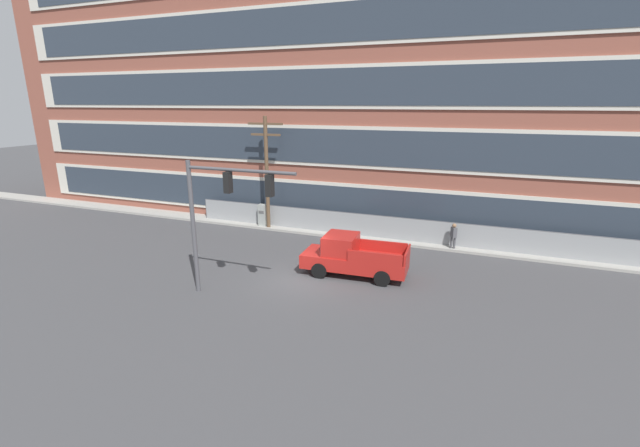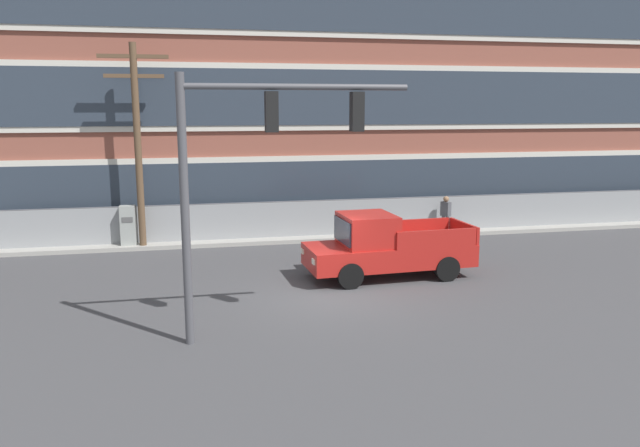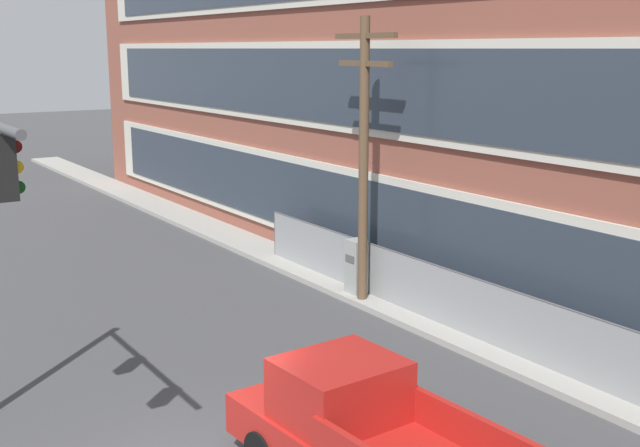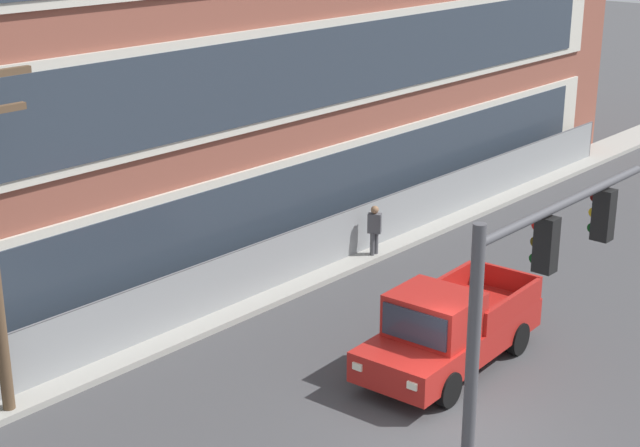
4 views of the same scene
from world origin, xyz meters
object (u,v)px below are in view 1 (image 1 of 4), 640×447
(traffic_signal_mast, at_px, (219,203))
(utility_pole_near_corner, at_px, (267,168))
(pedestrian_near_cabinet, at_px, (453,235))
(electrical_cabinet, at_px, (263,216))
(pickup_truck_red, at_px, (352,257))

(traffic_signal_mast, distance_m, utility_pole_near_corner, 10.70)
(pedestrian_near_cabinet, bearing_deg, electrical_cabinet, 178.98)
(pickup_truck_red, xyz_separation_m, utility_pole_near_corner, (-7.86, 5.74, 3.33))
(electrical_cabinet, bearing_deg, pedestrian_near_cabinet, -1.02)
(utility_pole_near_corner, bearing_deg, traffic_signal_mast, -72.81)
(electrical_cabinet, bearing_deg, traffic_signal_mast, -70.45)
(traffic_signal_mast, relative_size, pickup_truck_red, 1.13)
(traffic_signal_mast, xyz_separation_m, pickup_truck_red, (4.69, 4.48, -3.38))
(pickup_truck_red, bearing_deg, utility_pole_near_corner, 143.84)
(utility_pole_near_corner, relative_size, pedestrian_near_cabinet, 4.56)
(utility_pole_near_corner, bearing_deg, electrical_cabinet, 161.06)
(utility_pole_near_corner, distance_m, pedestrian_near_cabinet, 12.81)
(traffic_signal_mast, relative_size, pedestrian_near_cabinet, 3.64)
(pickup_truck_red, xyz_separation_m, pedestrian_near_cabinet, (4.51, 5.69, 0.00))
(pickup_truck_red, bearing_deg, pedestrian_near_cabinet, 51.60)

